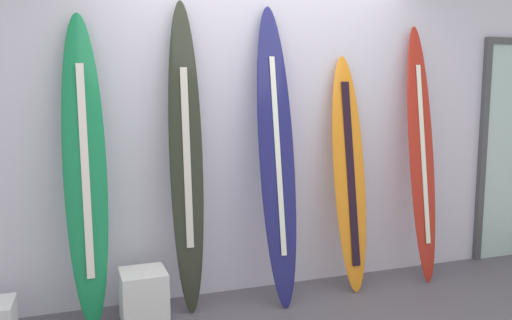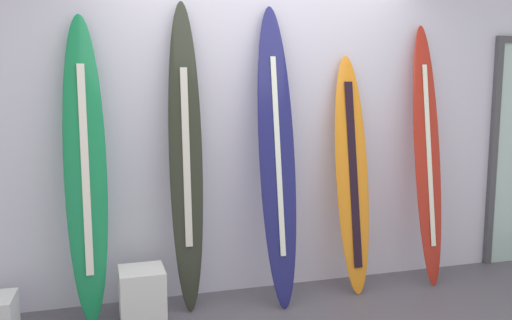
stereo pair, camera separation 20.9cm
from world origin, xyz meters
name	(u,v)px [view 2 (the right image)]	position (x,y,z in m)	size (l,w,h in m)	color
wall_back	(259,116)	(0.00, 1.30, 1.40)	(7.20, 0.20, 2.80)	silver
surfboard_emerald	(85,171)	(-1.34, 0.99, 1.06)	(0.30, 0.37, 2.13)	#17814A
surfboard_charcoal	(186,160)	(-0.64, 1.00, 1.11)	(0.25, 0.33, 2.25)	#282C21
surfboard_navy	(277,158)	(0.03, 0.93, 1.11)	(0.29, 0.49, 2.24)	navy
surfboard_sunset	(352,176)	(0.68, 0.98, 0.93)	(0.28, 0.38, 1.88)	orange
surfboard_crimson	(427,158)	(1.36, 0.97, 1.05)	(0.24, 0.39, 2.14)	#AF261A
display_block_center	(142,294)	(-0.99, 0.85, 0.18)	(0.32, 0.32, 0.37)	silver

